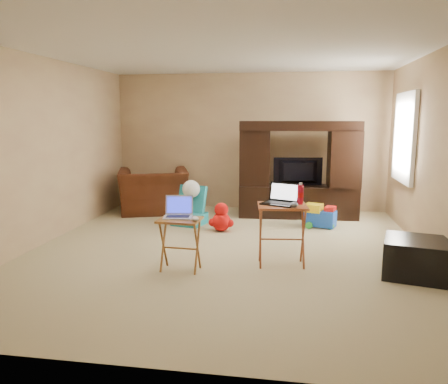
% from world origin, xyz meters
% --- Properties ---
extents(floor, '(5.50, 5.50, 0.00)m').
position_xyz_m(floor, '(0.00, 0.00, 0.00)').
color(floor, '#C1B485').
rests_on(floor, ground).
extents(ceiling, '(5.50, 5.50, 0.00)m').
position_xyz_m(ceiling, '(0.00, 0.00, 2.50)').
color(ceiling, silver).
rests_on(ceiling, ground).
extents(wall_back, '(5.00, 0.00, 5.00)m').
position_xyz_m(wall_back, '(0.00, 2.75, 1.25)').
color(wall_back, tan).
rests_on(wall_back, ground).
extents(wall_front, '(5.00, 0.00, 5.00)m').
position_xyz_m(wall_front, '(0.00, -2.75, 1.25)').
color(wall_front, tan).
rests_on(wall_front, ground).
extents(wall_left, '(0.00, 5.50, 5.50)m').
position_xyz_m(wall_left, '(-2.50, 0.00, 1.25)').
color(wall_left, tan).
rests_on(wall_left, ground).
extents(wall_right, '(0.00, 5.50, 5.50)m').
position_xyz_m(wall_right, '(2.50, 0.00, 1.25)').
color(wall_right, tan).
rests_on(wall_right, ground).
extents(window_pane, '(0.00, 1.20, 1.20)m').
position_xyz_m(window_pane, '(2.48, 1.55, 1.40)').
color(window_pane, white).
rests_on(window_pane, ground).
extents(window_frame, '(0.06, 1.14, 1.34)m').
position_xyz_m(window_frame, '(2.46, 1.55, 1.40)').
color(window_frame, white).
rests_on(window_frame, ground).
extents(entertainment_center, '(2.03, 0.61, 1.64)m').
position_xyz_m(entertainment_center, '(0.92, 2.11, 0.82)').
color(entertainment_center, black).
rests_on(entertainment_center, floor).
extents(television, '(0.84, 0.24, 0.48)m').
position_xyz_m(television, '(0.92, 2.07, 0.79)').
color(television, black).
rests_on(television, entertainment_center).
extents(recliner, '(1.47, 1.38, 0.78)m').
position_xyz_m(recliner, '(-1.65, 2.07, 0.39)').
color(recliner, '#47210F').
rests_on(recliner, floor).
extents(child_rocker, '(0.58, 0.63, 0.62)m').
position_xyz_m(child_rocker, '(-0.80, 1.28, 0.31)').
color(child_rocker, '#177582').
rests_on(child_rocker, floor).
extents(plush_toy, '(0.40, 0.33, 0.44)m').
position_xyz_m(plush_toy, '(-0.23, 0.95, 0.22)').
color(plush_toy, red).
rests_on(plush_toy, floor).
extents(push_toy, '(0.59, 0.50, 0.37)m').
position_xyz_m(push_toy, '(1.25, 1.44, 0.19)').
color(push_toy, blue).
rests_on(push_toy, floor).
extents(ottoman, '(0.77, 0.77, 0.41)m').
position_xyz_m(ottoman, '(2.15, -0.58, 0.20)').
color(ottoman, black).
rests_on(ottoman, floor).
extents(tray_table_left, '(0.48, 0.39, 0.59)m').
position_xyz_m(tray_table_left, '(-0.39, -0.82, 0.30)').
color(tray_table_left, '#AA6429').
rests_on(tray_table_left, floor).
extents(tray_table_right, '(0.60, 0.50, 0.71)m').
position_xyz_m(tray_table_right, '(0.72, -0.47, 0.36)').
color(tray_table_right, '#A95129').
rests_on(tray_table_right, floor).
extents(laptop_left, '(0.34, 0.29, 0.24)m').
position_xyz_m(laptop_left, '(-0.42, -0.79, 0.71)').
color(laptop_left, '#AFAFB4').
rests_on(laptop_left, tray_table_left).
extents(laptop_right, '(0.46, 0.42, 0.24)m').
position_xyz_m(laptop_right, '(0.68, -0.45, 0.83)').
color(laptop_right, black).
rests_on(laptop_right, tray_table_right).
extents(mouse_left, '(0.11, 0.14, 0.05)m').
position_xyz_m(mouse_left, '(-0.20, -0.89, 0.62)').
color(mouse_left, silver).
rests_on(mouse_left, tray_table_left).
extents(mouse_right, '(0.12, 0.16, 0.06)m').
position_xyz_m(mouse_right, '(0.85, -0.59, 0.74)').
color(mouse_right, '#39383D').
rests_on(mouse_right, tray_table_right).
extents(water_bottle, '(0.07, 0.07, 0.22)m').
position_xyz_m(water_bottle, '(0.92, -0.39, 0.82)').
color(water_bottle, '#B30B21').
rests_on(water_bottle, tray_table_right).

